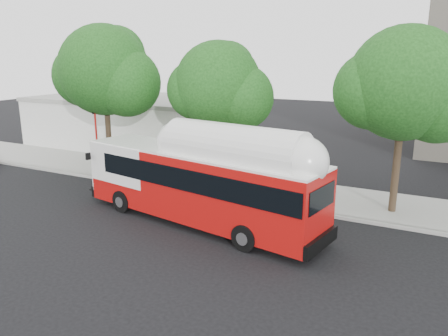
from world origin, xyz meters
name	(u,v)px	position (x,y,z in m)	size (l,w,h in m)	color
ground	(179,221)	(0.00, 0.00, 0.00)	(120.00, 120.00, 0.00)	black
sidewalk	(237,185)	(0.00, 6.50, 0.07)	(60.00, 5.00, 0.15)	gray
curb_strip	(217,197)	(0.00, 3.90, 0.07)	(60.00, 0.30, 0.15)	gray
red_curb_segment	(172,190)	(-3.00, 3.90, 0.08)	(10.00, 0.32, 0.16)	maroon
street_tree_left	(111,74)	(-8.53, 5.56, 6.60)	(6.67, 5.80, 9.74)	#2D2116
street_tree_mid	(225,88)	(-0.59, 6.06, 5.91)	(5.75, 5.00, 8.62)	#2D2116
street_tree_right	(414,88)	(9.44, 5.86, 6.26)	(6.21, 5.40, 9.18)	#2D2116
low_commercial_bldg	(131,120)	(-14.00, 14.00, 2.15)	(16.20, 10.20, 4.25)	silver
transit_bus	(200,186)	(1.02, 0.31, 1.85)	(13.58, 4.86, 3.96)	#AE0D0C
signal_pole	(97,143)	(-9.03, 4.39, 2.26)	(0.13, 0.42, 4.40)	red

